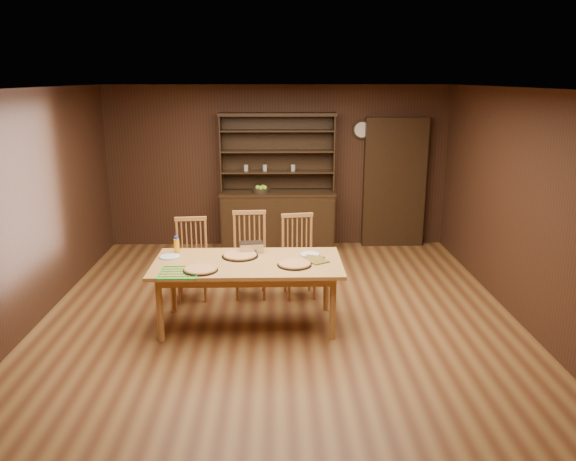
{
  "coord_description": "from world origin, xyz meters",
  "views": [
    {
      "loc": [
        -0.03,
        -6.06,
        2.72
      ],
      "look_at": [
        0.11,
        0.4,
        0.94
      ],
      "focal_mm": 35.0,
      "sensor_mm": 36.0,
      "label": 1
    }
  ],
  "objects_px": {
    "chair_center": "(250,251)",
    "chair_right": "(298,253)",
    "china_hutch": "(278,213)",
    "chair_left": "(192,256)",
    "dining_table": "(248,268)",
    "juice_bottle": "(177,245)"
  },
  "relations": [
    {
      "from": "china_hutch",
      "to": "chair_center",
      "type": "distance_m",
      "value": 2.04
    },
    {
      "from": "chair_right",
      "to": "chair_center",
      "type": "bearing_deg",
      "value": 170.4
    },
    {
      "from": "dining_table",
      "to": "chair_center",
      "type": "bearing_deg",
      "value": 91.1
    },
    {
      "from": "dining_table",
      "to": "juice_bottle",
      "type": "height_order",
      "value": "juice_bottle"
    },
    {
      "from": "dining_table",
      "to": "chair_right",
      "type": "bearing_deg",
      "value": 57.14
    },
    {
      "from": "china_hutch",
      "to": "chair_right",
      "type": "distance_m",
      "value": 2.03
    },
    {
      "from": "dining_table",
      "to": "chair_right",
      "type": "relative_size",
      "value": 1.98
    },
    {
      "from": "dining_table",
      "to": "chair_right",
      "type": "height_order",
      "value": "chair_right"
    },
    {
      "from": "chair_left",
      "to": "china_hutch",
      "type": "bearing_deg",
      "value": 56.73
    },
    {
      "from": "dining_table",
      "to": "juice_bottle",
      "type": "distance_m",
      "value": 0.91
    },
    {
      "from": "chair_left",
      "to": "juice_bottle",
      "type": "relative_size",
      "value": 5.07
    },
    {
      "from": "chair_right",
      "to": "juice_bottle",
      "type": "distance_m",
      "value": 1.58
    },
    {
      "from": "china_hutch",
      "to": "chair_left",
      "type": "height_order",
      "value": "china_hutch"
    },
    {
      "from": "chair_center",
      "to": "chair_right",
      "type": "xyz_separation_m",
      "value": [
        0.62,
        -0.01,
        -0.02
      ]
    },
    {
      "from": "chair_left",
      "to": "juice_bottle",
      "type": "bearing_deg",
      "value": -103.81
    },
    {
      "from": "chair_left",
      "to": "juice_bottle",
      "type": "distance_m",
      "value": 0.64
    },
    {
      "from": "chair_center",
      "to": "chair_right",
      "type": "relative_size",
      "value": 1.04
    },
    {
      "from": "china_hutch",
      "to": "chair_right",
      "type": "xyz_separation_m",
      "value": [
        0.26,
        -2.02,
        -0.04
      ]
    },
    {
      "from": "chair_left",
      "to": "chair_center",
      "type": "height_order",
      "value": "chair_center"
    },
    {
      "from": "china_hutch",
      "to": "chair_center",
      "type": "height_order",
      "value": "china_hutch"
    },
    {
      "from": "chair_left",
      "to": "chair_center",
      "type": "xyz_separation_m",
      "value": [
        0.73,
        0.06,
        0.04
      ]
    },
    {
      "from": "chair_left",
      "to": "chair_center",
      "type": "distance_m",
      "value": 0.73
    }
  ]
}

